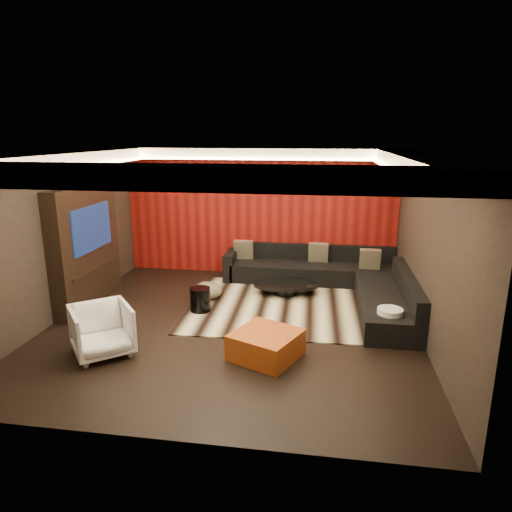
% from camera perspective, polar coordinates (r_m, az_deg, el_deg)
% --- Properties ---
extents(floor, '(6.00, 6.00, 0.02)m').
position_cam_1_polar(floor, '(7.70, -2.92, -8.71)').
color(floor, black).
rests_on(floor, ground).
extents(ceiling, '(6.00, 6.00, 0.02)m').
position_cam_1_polar(ceiling, '(7.05, -3.24, 12.76)').
color(ceiling, silver).
rests_on(ceiling, ground).
extents(wall_back, '(6.00, 0.02, 2.80)m').
position_cam_1_polar(wall_back, '(10.15, 0.41, 5.46)').
color(wall_back, black).
rests_on(wall_back, ground).
extents(wall_left, '(0.02, 6.00, 2.80)m').
position_cam_1_polar(wall_left, '(8.39, -23.65, 2.16)').
color(wall_left, black).
rests_on(wall_left, ground).
extents(wall_right, '(0.02, 6.00, 2.80)m').
position_cam_1_polar(wall_right, '(7.27, 20.85, 0.61)').
color(wall_right, black).
rests_on(wall_right, ground).
extents(red_feature_wall, '(5.98, 0.05, 2.78)m').
position_cam_1_polar(red_feature_wall, '(10.12, 0.38, 5.43)').
color(red_feature_wall, '#6B0C0A').
rests_on(red_feature_wall, ground).
extents(soffit_back, '(6.00, 0.60, 0.22)m').
position_cam_1_polar(soffit_back, '(9.72, 0.15, 12.69)').
color(soffit_back, silver).
rests_on(soffit_back, ground).
extents(soffit_front, '(6.00, 0.60, 0.22)m').
position_cam_1_polar(soffit_front, '(4.46, -10.50, 9.70)').
color(soffit_front, silver).
rests_on(soffit_front, ground).
extents(soffit_left, '(0.60, 4.80, 0.22)m').
position_cam_1_polar(soffit_left, '(8.06, -22.72, 11.08)').
color(soffit_left, silver).
rests_on(soffit_left, ground).
extents(soffit_right, '(0.60, 4.80, 0.22)m').
position_cam_1_polar(soffit_right, '(7.02, 19.32, 10.97)').
color(soffit_right, silver).
rests_on(soffit_right, ground).
extents(cove_back, '(4.80, 0.08, 0.04)m').
position_cam_1_polar(cove_back, '(9.38, -0.17, 12.05)').
color(cove_back, '#FFD899').
rests_on(cove_back, ground).
extents(cove_front, '(4.80, 0.08, 0.04)m').
position_cam_1_polar(cove_front, '(4.79, -9.11, 9.03)').
color(cove_front, '#FFD899').
rests_on(cove_front, ground).
extents(cove_left, '(0.08, 4.80, 0.04)m').
position_cam_1_polar(cove_left, '(7.90, -20.51, 10.57)').
color(cove_left, '#FFD899').
rests_on(cove_left, ground).
extents(cove_right, '(0.08, 4.80, 0.04)m').
position_cam_1_polar(cove_right, '(6.97, 16.47, 10.43)').
color(cove_right, '#FFD899').
rests_on(cove_right, ground).
extents(tv_surround, '(0.30, 2.00, 2.20)m').
position_cam_1_polar(tv_surround, '(8.87, -20.54, 1.12)').
color(tv_surround, black).
rests_on(tv_surround, ground).
extents(tv_screen, '(0.04, 1.30, 0.80)m').
position_cam_1_polar(tv_screen, '(8.72, -19.83, 3.32)').
color(tv_screen, black).
rests_on(tv_screen, ground).
extents(tv_shelf, '(0.04, 1.60, 0.04)m').
position_cam_1_polar(tv_shelf, '(8.89, -19.41, -1.41)').
color(tv_shelf, black).
rests_on(tv_shelf, ground).
extents(rug, '(4.09, 3.12, 0.02)m').
position_cam_1_polar(rug, '(8.50, 5.27, -6.27)').
color(rug, beige).
rests_on(rug, floor).
extents(coffee_table, '(1.44, 1.44, 0.22)m').
position_cam_1_polar(coffee_table, '(9.07, 3.73, -4.03)').
color(coffee_table, black).
rests_on(coffee_table, rug).
extents(drum_stool, '(0.42, 0.42, 0.43)m').
position_cam_1_polar(drum_stool, '(8.22, -6.99, -5.40)').
color(drum_stool, black).
rests_on(drum_stool, rug).
extents(striped_pouf, '(0.68, 0.68, 0.31)m').
position_cam_1_polar(striped_pouf, '(8.83, -6.08, -4.31)').
color(striped_pouf, '#B8AF8F').
rests_on(striped_pouf, rug).
extents(white_side_table, '(0.51, 0.51, 0.49)m').
position_cam_1_polar(white_side_table, '(7.43, 16.30, -8.09)').
color(white_side_table, white).
rests_on(white_side_table, floor).
extents(orange_ottoman, '(1.12, 1.12, 0.38)m').
position_cam_1_polar(orange_ottoman, '(6.60, 1.27, -11.02)').
color(orange_ottoman, maroon).
rests_on(orange_ottoman, floor).
extents(armchair, '(1.12, 1.13, 0.74)m').
position_cam_1_polar(armchair, '(6.96, -18.70, -8.80)').
color(armchair, silver).
rests_on(armchair, floor).
extents(sectional_sofa, '(3.65, 3.50, 0.75)m').
position_cam_1_polar(sectional_sofa, '(9.21, 10.09, -3.07)').
color(sectional_sofa, black).
rests_on(sectional_sofa, floor).
extents(throw_pillows, '(3.10, 0.59, 0.44)m').
position_cam_1_polar(throw_pillows, '(9.78, 6.65, 0.31)').
color(throw_pillows, tan).
rests_on(throw_pillows, sectional_sofa).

